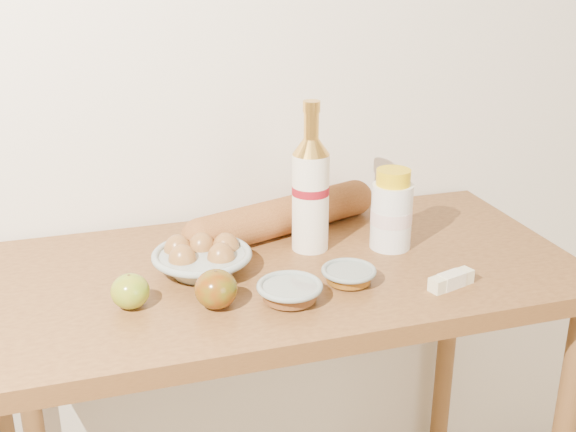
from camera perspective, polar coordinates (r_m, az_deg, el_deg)
The scene contains 11 objects.
back_wall at distance 1.68m, azimuth -3.73°, elevation 13.32°, with size 3.50×0.02×2.60m, color silver.
table at distance 1.54m, azimuth -0.33°, elevation -8.06°, with size 1.20×0.60×0.90m.
bourbon_bottle at distance 1.52m, azimuth 1.79°, elevation 1.99°, with size 0.09×0.09×0.32m.
cream_bottle at distance 1.55m, azimuth 8.18°, elevation 0.33°, with size 0.11×0.11×0.18m.
egg_bowl at distance 1.46m, azimuth -6.81°, elevation -3.34°, with size 0.23×0.23×0.07m.
baguette at distance 1.62m, azimuth -0.38°, elevation -0.01°, with size 0.51×0.24×0.08m.
apple_yellowgreen at distance 1.34m, azimuth -12.36°, elevation -5.83°, with size 0.09×0.09×0.07m.
apple_redgreen_front at distance 1.32m, azimuth -5.70°, elevation -5.77°, with size 0.09×0.09×0.07m.
sugar_bowl at distance 1.34m, azimuth 0.13°, elevation -5.98°, with size 0.13×0.13×0.04m.
syrup_bowl at distance 1.41m, azimuth 4.82°, elevation -4.67°, with size 0.12×0.12×0.03m.
butter_stick at distance 1.43m, azimuth 12.77°, elevation -4.98°, with size 0.10×0.05×0.03m.
Camera 1 is at (-0.39, -0.10, 1.54)m, focal length 45.00 mm.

